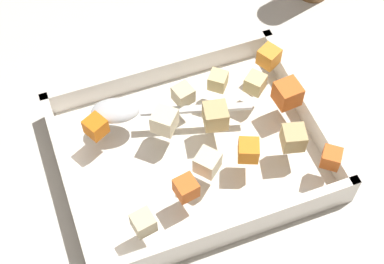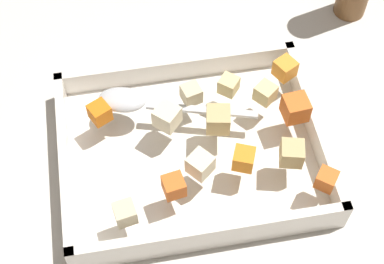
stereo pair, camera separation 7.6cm
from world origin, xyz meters
TOP-DOWN VIEW (x-y plane):
  - ground_plane at (0.00, 0.00)m, footprint 4.00×4.00m
  - baking_dish at (-0.01, 0.01)m, footprint 0.35×0.28m
  - carrot_chunk_front_center at (-0.15, -0.07)m, footprint 0.04×0.04m
  - carrot_chunk_corner_sw at (-0.06, 0.06)m, footprint 0.03×0.03m
  - carrot_chunk_far_right at (-0.16, 0.11)m, footprint 0.03×0.03m
  - carrot_chunk_mid_left at (0.03, 0.09)m, footprint 0.03×0.03m
  - carrot_chunk_corner_se at (0.11, -0.04)m, footprint 0.03×0.03m
  - carrot_chunk_under_handle at (-0.15, 0.00)m, footprint 0.03×0.03m
  - potato_chunk_near_right at (-0.01, 0.06)m, footprint 0.04×0.04m
  - potato_chunk_heap_top at (-0.12, -0.03)m, footprint 0.04×0.04m
  - potato_chunk_center at (-0.07, -0.06)m, footprint 0.03×0.03m
  - potato_chunk_heap_side at (0.09, 0.11)m, footprint 0.03×0.03m
  - potato_chunk_far_left at (-0.13, 0.07)m, footprint 0.04×0.04m
  - potato_chunk_rim_edge at (-0.04, -0.00)m, footprint 0.04×0.04m
  - potato_chunk_near_spoon at (-0.02, -0.05)m, footprint 0.03×0.03m
  - potato_chunk_near_left at (0.02, -0.02)m, footprint 0.04×0.04m
  - serving_spoon at (0.06, -0.05)m, footprint 0.22×0.09m

SIDE VIEW (x-z plane):
  - ground_plane at x=0.00m, z-range 0.00..0.00m
  - baking_dish at x=-0.01m, z-range -0.01..0.04m
  - serving_spoon at x=0.06m, z-range 0.05..0.07m
  - carrot_chunk_far_right at x=-0.16m, z-range 0.05..0.08m
  - potato_chunk_center at x=-0.07m, z-range 0.05..0.08m
  - potato_chunk_near_spoon at x=-0.02m, z-range 0.05..0.08m
  - potato_chunk_heap_top at x=-0.12m, z-range 0.05..0.08m
  - potato_chunk_heap_side at x=0.09m, z-range 0.05..0.08m
  - carrot_chunk_corner_se at x=0.11m, z-range 0.05..0.08m
  - carrot_chunk_mid_left at x=0.03m, z-range 0.05..0.08m
  - carrot_chunk_corner_sw at x=-0.06m, z-range 0.05..0.08m
  - carrot_chunk_front_center at x=-0.15m, z-range 0.05..0.08m
  - potato_chunk_near_right at x=-0.01m, z-range 0.05..0.08m
  - potato_chunk_far_left at x=-0.13m, z-range 0.05..0.08m
  - potato_chunk_near_left at x=0.02m, z-range 0.05..0.08m
  - potato_chunk_rim_edge at x=-0.04m, z-range 0.05..0.08m
  - carrot_chunk_under_handle at x=-0.15m, z-range 0.05..0.08m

